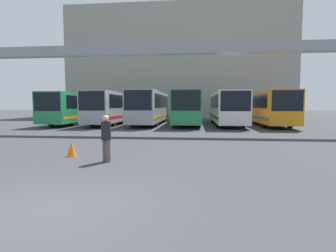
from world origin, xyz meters
TOP-DOWN VIEW (x-y plane):
  - ground_plane at (0.00, 0.00)m, footprint 200.00×200.00m
  - building_backdrop at (0.00, 41.79)m, footprint 35.92×12.00m
  - overhead_gantry at (0.00, 14.13)m, footprint 28.06×0.80m
  - bus_slot_0 at (-9.78, 22.27)m, footprint 2.61×11.57m
  - bus_slot_1 at (-5.87, 22.46)m, footprint 2.47×11.94m
  - bus_slot_2 at (-1.96, 22.42)m, footprint 2.55×11.86m
  - bus_slot_3 at (1.96, 22.29)m, footprint 2.60×11.61m
  - bus_slot_4 at (5.87, 22.48)m, footprint 2.60×11.98m
  - bus_slot_5 at (9.78, 22.24)m, footprint 2.59×11.51m
  - pedestrian_mid_right at (-0.41, 4.30)m, footprint 0.34×0.34m
  - traffic_cone at (-2.10, 5.12)m, footprint 0.37×0.37m

SIDE VIEW (x-z plane):
  - ground_plane at x=0.00m, z-range 0.00..0.00m
  - traffic_cone at x=-2.10m, z-range 0.00..0.59m
  - pedestrian_mid_right at x=-0.41m, z-range 0.05..1.69m
  - bus_slot_0 at x=-9.78m, z-range 0.24..3.42m
  - bus_slot_4 at x=5.87m, z-range 0.25..3.47m
  - bus_slot_5 at x=9.78m, z-range 0.25..3.49m
  - bus_slot_1 at x=-5.87m, z-range 0.25..3.51m
  - bus_slot_3 at x=1.96m, z-range 0.25..3.54m
  - bus_slot_2 at x=-1.96m, z-range 0.25..3.58m
  - overhead_gantry at x=0.00m, z-range 2.14..8.37m
  - building_backdrop at x=0.00m, z-range 0.00..17.62m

